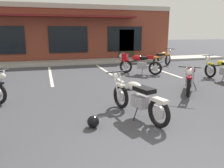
{
  "coord_description": "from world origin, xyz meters",
  "views": [
    {
      "loc": [
        -1.59,
        -2.19,
        2.01
      ],
      "look_at": [
        0.18,
        3.7,
        0.55
      ],
      "focal_mm": 35.99,
      "sensor_mm": 36.0,
      "label": 1
    }
  ],
  "objects": [
    {
      "name": "helmet_on_pavement",
      "position": [
        -0.69,
        2.19,
        0.13
      ],
      "size": [
        0.26,
        0.26,
        0.26
      ],
      "color": "black",
      "rests_on": "ground_plane"
    },
    {
      "name": "motorcycle_foreground_classic",
      "position": [
        0.46,
        2.52,
        0.46
      ],
      "size": [
        0.91,
        2.07,
        0.98
      ],
      "color": "black",
      "rests_on": "ground_plane"
    },
    {
      "name": "motorcycle_red_sportbike",
      "position": [
        5.39,
        5.15,
        0.46
      ],
      "size": [
        0.66,
        2.11,
        0.98
      ],
      "color": "black",
      "rests_on": "ground_plane"
    },
    {
      "name": "motorcycle_silver_naked",
      "position": [
        2.64,
        7.59,
        0.53
      ],
      "size": [
        1.75,
        1.54,
        0.98
      ],
      "color": "black",
      "rests_on": "ground_plane"
    },
    {
      "name": "painted_stall_lines",
      "position": [
        0.0,
        8.5,
        0.0
      ],
      "size": [
        8.38,
        4.8,
        0.01
      ],
      "color": "silver",
      "rests_on": "ground_plane"
    },
    {
      "name": "ground_plane",
      "position": [
        0.0,
        3.9,
        0.0
      ],
      "size": [
        80.0,
        80.0,
        0.0
      ],
      "primitive_type": "plane",
      "color": "#3D3D42"
    },
    {
      "name": "brick_storefront_building",
      "position": [
        0.0,
        16.0,
        1.86
      ],
      "size": [
        14.81,
        6.84,
        3.71
      ],
      "color": "brown",
      "rests_on": "ground_plane"
    },
    {
      "name": "sidewalk_kerb",
      "position": [
        0.0,
        12.1,
        0.07
      ],
      "size": [
        22.0,
        1.8,
        0.14
      ],
      "primitive_type": "cube",
      "color": "#A8A59E",
      "rests_on": "ground_plane"
    },
    {
      "name": "motorcycle_blue_standard",
      "position": [
        4.89,
        9.28,
        0.46
      ],
      "size": [
        1.84,
        1.4,
        0.98
      ],
      "color": "black",
      "rests_on": "ground_plane"
    },
    {
      "name": "motorcycle_green_cafe_racer",
      "position": [
        3.07,
        4.15,
        0.46
      ],
      "size": [
        1.5,
        1.77,
        0.98
      ],
      "color": "black",
      "rests_on": "ground_plane"
    }
  ]
}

